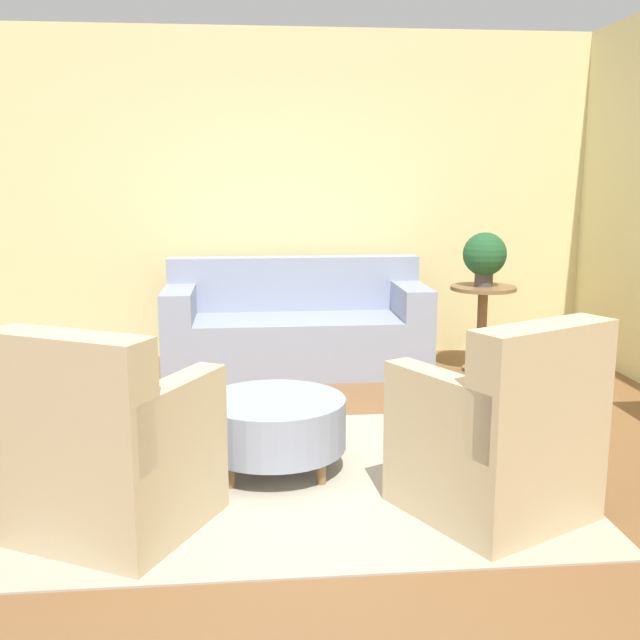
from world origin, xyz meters
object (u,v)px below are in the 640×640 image
(armchair_left, at_px, (108,453))
(couch, at_px, (296,329))
(ottoman_table, at_px, (274,423))
(armchair_right, at_px, (501,440))
(potted_plant_on_side_table, at_px, (485,255))
(side_table, at_px, (482,314))

(armchair_left, bearing_deg, couch, 70.05)
(couch, relative_size, ottoman_table, 2.72)
(armchair_right, relative_size, ottoman_table, 1.28)
(couch, bearing_deg, potted_plant_on_side_table, -7.74)
(couch, bearing_deg, armchair_right, -74.54)
(ottoman_table, height_order, potted_plant_on_side_table, potted_plant_on_side_table)
(ottoman_table, bearing_deg, armchair_right, -32.36)
(couch, distance_m, potted_plant_on_side_table, 1.63)
(couch, distance_m, armchair_right, 2.91)
(couch, distance_m, side_table, 1.52)
(couch, xyz_separation_m, ottoman_table, (-0.26, -2.15, -0.07))
(side_table, bearing_deg, potted_plant_on_side_table, 0.00)
(armchair_right, height_order, ottoman_table, armchair_right)
(couch, xyz_separation_m, potted_plant_on_side_table, (1.50, -0.20, 0.62))
(couch, height_order, side_table, couch)
(armchair_left, height_order, ottoman_table, armchair_left)
(armchair_left, relative_size, ottoman_table, 1.28)
(armchair_right, bearing_deg, side_table, 74.40)
(couch, distance_m, armchair_left, 2.98)
(armchair_left, xyz_separation_m, potted_plant_on_side_table, (2.52, 2.60, 0.58))
(armchair_left, bearing_deg, side_table, 45.90)
(armchair_left, bearing_deg, potted_plant_on_side_table, 45.90)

